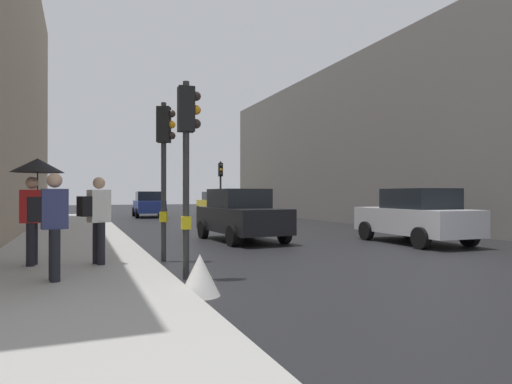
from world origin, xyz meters
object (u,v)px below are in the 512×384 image
at_px(pedestrian_with_grey_backpack, 52,220).
at_px(pedestrian_with_black_backpack, 97,215).
at_px(warning_sign_triangle, 200,275).
at_px(car_yellow_taxi, 214,203).
at_px(car_blue_van, 149,204).
at_px(traffic_light_near_right, 165,152).
at_px(car_silver_hatchback, 416,216).
at_px(traffic_light_far_median, 221,179).
at_px(car_dark_suv, 241,215).
at_px(traffic_light_near_left, 187,143).
at_px(pedestrian_with_umbrella, 36,181).

xyz_separation_m(pedestrian_with_grey_backpack, pedestrian_with_black_backpack, (0.75, 1.52, 0.00)).
bearing_deg(warning_sign_triangle, car_yellow_taxi, 72.87).
bearing_deg(car_blue_van, warning_sign_triangle, -96.53).
height_order(traffic_light_near_right, car_silver_hatchback, traffic_light_near_right).
xyz_separation_m(car_silver_hatchback, warning_sign_triangle, (-8.30, -4.46, -0.55)).
distance_m(traffic_light_far_median, car_dark_suv, 12.70).
relative_size(traffic_light_near_left, car_dark_suv, 0.85).
relative_size(traffic_light_near_left, pedestrian_with_umbrella, 1.72).
bearing_deg(car_dark_suv, car_yellow_taxi, 75.93).
xyz_separation_m(traffic_light_far_median, warning_sign_triangle, (-6.50, -19.53, -2.18)).
xyz_separation_m(car_yellow_taxi, warning_sign_triangle, (-8.18, -26.53, -0.55)).
relative_size(car_dark_suv, pedestrian_with_grey_backpack, 2.44).
distance_m(traffic_light_near_right, pedestrian_with_umbrella, 2.83).
distance_m(pedestrian_with_umbrella, warning_sign_triangle, 4.31).
height_order(car_yellow_taxi, car_silver_hatchback, same).
relative_size(car_silver_hatchback, pedestrian_with_umbrella, 1.99).
bearing_deg(warning_sign_triangle, car_dark_suv, 65.34).
distance_m(car_dark_suv, warning_sign_triangle, 8.09).
relative_size(car_yellow_taxi, warning_sign_triangle, 6.49).
xyz_separation_m(traffic_light_near_right, pedestrian_with_black_backpack, (-1.53, -0.91, -1.42)).
bearing_deg(car_dark_suv, traffic_light_near_left, -118.63).
bearing_deg(pedestrian_with_grey_backpack, traffic_light_near_right, 46.75).
xyz_separation_m(traffic_light_near_right, pedestrian_with_grey_backpack, (-2.29, -2.43, -1.42)).
bearing_deg(car_blue_van, pedestrian_with_black_backpack, -101.05).
distance_m(traffic_light_near_right, car_blue_van, 20.72).
bearing_deg(traffic_light_near_left, car_blue_van, 83.39).
bearing_deg(pedestrian_with_black_backpack, traffic_light_near_right, 30.69).
relative_size(traffic_light_near_right, pedestrian_with_grey_backpack, 2.11).
bearing_deg(car_yellow_taxi, pedestrian_with_grey_backpack, -112.26).
relative_size(car_blue_van, warning_sign_triangle, 6.56).
height_order(car_blue_van, pedestrian_with_umbrella, pedestrian_with_umbrella).
bearing_deg(car_silver_hatchback, car_yellow_taxi, 90.31).
bearing_deg(car_blue_van, car_yellow_taxi, 23.49).
relative_size(traffic_light_near_left, car_blue_van, 0.86).
xyz_separation_m(traffic_light_near_left, warning_sign_triangle, (-0.13, -1.40, -2.22)).
height_order(car_blue_van, warning_sign_triangle, car_blue_van).
relative_size(car_yellow_taxi, pedestrian_with_black_backpack, 2.38).
relative_size(car_yellow_taxi, pedestrian_with_grey_backpack, 2.38).
distance_m(traffic_light_far_median, car_yellow_taxi, 7.38).
bearing_deg(traffic_light_near_right, pedestrian_with_umbrella, -168.08).
relative_size(traffic_light_far_median, car_silver_hatchback, 0.85).
bearing_deg(car_silver_hatchback, car_blue_van, 105.66).
bearing_deg(warning_sign_triangle, pedestrian_with_umbrella, 129.07).
xyz_separation_m(traffic_light_far_median, car_silver_hatchback, (1.80, -15.08, -1.63)).
distance_m(car_blue_van, pedestrian_with_umbrella, 21.72).
distance_m(car_dark_suv, pedestrian_with_grey_backpack, 8.22).
bearing_deg(traffic_light_near_right, traffic_light_near_left, -89.94).
bearing_deg(warning_sign_triangle, pedestrian_with_black_backpack, 116.82).
relative_size(traffic_light_near_left, pedestrian_with_grey_backpack, 2.08).
bearing_deg(car_yellow_taxi, traffic_light_near_right, -109.43).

